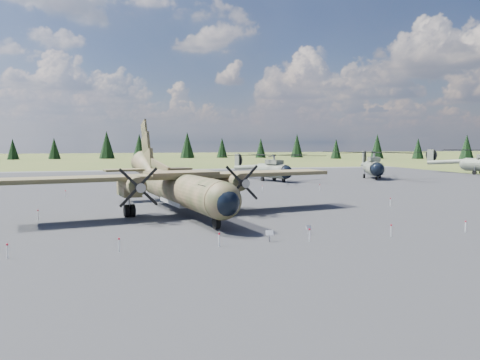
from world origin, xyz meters
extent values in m
plane|color=brown|center=(0.00, 0.00, 0.00)|extent=(500.00, 500.00, 0.00)
cube|color=slate|center=(0.00, 10.00, 0.00)|extent=(120.00, 120.00, 0.04)
cylinder|color=#384123|center=(-4.49, -0.44, 2.31)|extent=(6.03, 18.26, 2.81)
sphere|color=#384123|center=(-2.86, -9.32, 2.31)|extent=(3.20, 3.20, 2.75)
sphere|color=black|center=(-2.76, -9.86, 2.26)|extent=(2.35, 2.35, 2.02)
cube|color=black|center=(-3.15, -7.74, 3.06)|extent=(2.26, 1.94, 0.55)
cone|color=#384123|center=(-6.63, 11.20, 3.36)|extent=(3.95, 7.28, 4.22)
cube|color=#939598|center=(-4.67, 0.55, 1.15)|extent=(2.96, 6.26, 0.50)
cube|color=#2F341B|center=(-4.58, 0.05, 3.46)|extent=(29.22, 8.61, 0.35)
cube|color=#384123|center=(-4.58, 0.05, 3.68)|extent=(6.57, 4.64, 0.35)
cylinder|color=#384123|center=(-8.97, -1.06, 2.91)|extent=(2.42, 5.40, 1.50)
cube|color=#384123|center=(-9.11, -0.27, 2.25)|extent=(2.10, 3.63, 0.80)
cone|color=gray|center=(-8.38, -4.26, 2.91)|extent=(0.91, 1.03, 0.76)
cylinder|color=black|center=(-9.11, -0.27, 0.55)|extent=(1.07, 1.24, 1.10)
cylinder|color=#384123|center=(-0.09, 0.57, 2.91)|extent=(2.42, 5.40, 1.50)
cube|color=#384123|center=(-0.23, 1.36, 2.25)|extent=(2.10, 3.63, 0.80)
cone|color=gray|center=(0.50, -2.63, 2.91)|extent=(0.91, 1.03, 0.76)
cylinder|color=black|center=(-0.23, 1.36, 0.55)|extent=(1.07, 1.24, 1.10)
cube|color=#384123|center=(-5.94, 7.45, 3.96)|extent=(1.65, 7.50, 1.68)
cube|color=#2F341B|center=(-6.72, 11.69, 3.41)|extent=(9.87, 3.91, 0.22)
cylinder|color=gray|center=(-3.08, -8.13, 1.28)|extent=(0.16, 0.16, 0.90)
cylinder|color=black|center=(-3.08, -8.13, 0.55)|extent=(0.51, 0.99, 0.94)
cylinder|color=slate|center=(14.68, 31.78, 1.72)|extent=(4.53, 7.10, 2.33)
sphere|color=black|center=(15.85, 28.64, 1.68)|extent=(2.76, 2.76, 2.14)
sphere|color=slate|center=(13.51, 34.92, 1.72)|extent=(2.76, 2.76, 2.14)
cube|color=slate|center=(14.81, 31.43, 3.21)|extent=(2.53, 3.35, 0.70)
cylinder|color=gray|center=(14.81, 31.43, 3.91)|extent=(0.43, 0.43, 0.93)
cylinder|color=slate|center=(12.28, 38.20, 2.05)|extent=(3.51, 7.72, 1.33)
cube|color=slate|center=(11.06, 41.47, 3.21)|extent=(0.65, 1.29, 2.23)
cylinder|color=black|center=(11.37, 41.58, 3.21)|extent=(0.90, 2.29, 2.42)
cylinder|color=black|center=(15.66, 29.17, 0.37)|extent=(0.47, 0.68, 0.63)
cylinder|color=black|center=(13.11, 32.39, 0.37)|extent=(0.52, 0.80, 0.74)
cylinder|color=gray|center=(13.11, 32.39, 0.86)|extent=(0.17, 0.17, 1.35)
cylinder|color=black|center=(15.47, 33.27, 0.37)|extent=(0.52, 0.80, 0.74)
cylinder|color=gray|center=(15.47, 33.27, 0.86)|extent=(0.17, 0.17, 1.35)
cylinder|color=slate|center=(33.65, 32.48, 1.87)|extent=(4.90, 7.69, 2.52)
sphere|color=black|center=(32.38, 29.08, 1.82)|extent=(2.98, 2.98, 2.32)
sphere|color=slate|center=(34.92, 35.89, 1.87)|extent=(2.98, 2.98, 2.32)
cube|color=slate|center=(33.51, 32.11, 3.48)|extent=(2.73, 3.62, 0.76)
cylinder|color=gray|center=(33.51, 32.11, 4.24)|extent=(0.47, 0.47, 1.01)
cylinder|color=slate|center=(36.24, 39.43, 2.22)|extent=(3.80, 8.37, 1.44)
cube|color=slate|center=(37.56, 42.98, 3.48)|extent=(0.70, 1.40, 2.42)
cylinder|color=black|center=(37.89, 42.86, 3.48)|extent=(0.97, 2.48, 2.62)
cylinder|color=black|center=(32.59, 29.65, 0.40)|extent=(0.50, 0.74, 0.69)
cylinder|color=black|center=(32.79, 34.09, 0.40)|extent=(0.57, 0.86, 0.81)
cylinder|color=gray|center=(32.79, 34.09, 0.93)|extent=(0.18, 0.18, 1.46)
cylinder|color=black|center=(35.35, 33.14, 0.40)|extent=(0.57, 0.86, 0.81)
cylinder|color=gray|center=(35.35, 33.14, 0.93)|extent=(0.18, 0.18, 1.46)
sphere|color=slate|center=(59.00, 39.57, 1.95)|extent=(3.16, 3.16, 2.43)
cylinder|color=slate|center=(57.52, 43.23, 2.32)|extent=(4.21, 8.68, 1.51)
cube|color=slate|center=(56.03, 46.90, 3.64)|extent=(0.77, 1.46, 2.53)
cylinder|color=black|center=(56.37, 47.04, 3.64)|extent=(1.09, 2.57, 2.74)
cylinder|color=black|center=(58.64, 36.68, 0.42)|extent=(0.61, 0.90, 0.84)
cylinder|color=gray|center=(58.64, 36.68, 0.98)|extent=(0.19, 0.19, 1.53)
cube|color=gray|center=(-0.56, -12.94, 0.30)|extent=(0.09, 0.09, 0.61)
cube|color=silver|center=(-0.56, -12.99, 0.60)|extent=(0.50, 0.23, 0.34)
cube|color=gray|center=(2.87, -11.29, 0.25)|extent=(0.09, 0.09, 0.50)
cube|color=silver|center=(2.87, -11.33, 0.49)|extent=(0.43, 0.27, 0.28)
cylinder|color=silver|center=(-16.00, -13.50, 0.40)|extent=(0.07, 0.07, 0.80)
cylinder|color=#B21323|center=(-16.00, -13.50, 0.80)|extent=(0.12, 0.12, 0.10)
cylinder|color=silver|center=(-10.00, -13.50, 0.40)|extent=(0.07, 0.07, 0.80)
cylinder|color=#B21323|center=(-10.00, -13.50, 0.80)|extent=(0.12, 0.12, 0.10)
cylinder|color=silver|center=(-4.00, -13.50, 0.40)|extent=(0.07, 0.07, 0.80)
cylinder|color=#B21323|center=(-4.00, -13.50, 0.80)|extent=(0.12, 0.12, 0.10)
cylinder|color=silver|center=(2.00, -13.50, 0.40)|extent=(0.07, 0.07, 0.80)
cylinder|color=#B21323|center=(2.00, -13.50, 0.80)|extent=(0.12, 0.12, 0.10)
cylinder|color=silver|center=(8.00, -13.50, 0.40)|extent=(0.07, 0.07, 0.80)
cylinder|color=#B21323|center=(8.00, -13.50, 0.80)|extent=(0.12, 0.12, 0.10)
cylinder|color=silver|center=(14.00, -13.50, 0.40)|extent=(0.07, 0.07, 0.80)
cylinder|color=#B21323|center=(14.00, -13.50, 0.80)|extent=(0.12, 0.12, 0.10)
cylinder|color=silver|center=(-16.00, 16.00, 0.40)|extent=(0.07, 0.07, 0.80)
cylinder|color=#B21323|center=(-16.00, 16.00, 0.80)|extent=(0.12, 0.12, 0.10)
cylinder|color=silver|center=(-8.00, 16.00, 0.40)|extent=(0.07, 0.07, 0.80)
cylinder|color=#B21323|center=(-8.00, 16.00, 0.80)|extent=(0.12, 0.12, 0.10)
cylinder|color=silver|center=(0.00, 16.00, 0.40)|extent=(0.07, 0.07, 0.80)
cylinder|color=#B21323|center=(0.00, 16.00, 0.80)|extent=(0.12, 0.12, 0.10)
cylinder|color=silver|center=(8.00, 16.00, 0.40)|extent=(0.07, 0.07, 0.80)
cylinder|color=#B21323|center=(8.00, 16.00, 0.80)|extent=(0.12, 0.12, 0.10)
cylinder|color=silver|center=(16.00, 16.00, 0.40)|extent=(0.07, 0.07, 0.80)
cylinder|color=#B21323|center=(16.00, 16.00, 0.80)|extent=(0.12, 0.12, 0.10)
cylinder|color=silver|center=(-16.50, 0.00, 0.40)|extent=(0.07, 0.07, 0.80)
cylinder|color=#B21323|center=(-16.50, 0.00, 0.80)|extent=(0.12, 0.12, 0.10)
cylinder|color=silver|center=(16.50, 0.00, 0.40)|extent=(0.07, 0.07, 0.80)
cylinder|color=#B21323|center=(16.50, 0.00, 0.80)|extent=(0.12, 0.12, 0.10)
cone|color=black|center=(114.90, 105.16, 4.70)|extent=(5.27, 5.27, 9.40)
cone|color=black|center=(103.85, 118.67, 4.08)|extent=(4.57, 4.57, 8.17)
cone|color=black|center=(90.15, 125.78, 4.89)|extent=(5.48, 5.48, 9.78)
cone|color=black|center=(73.40, 128.16, 3.94)|extent=(4.41, 4.41, 7.88)
cone|color=black|center=(64.52, 147.50, 5.05)|extent=(5.66, 5.66, 10.11)
cone|color=black|center=(47.97, 146.70, 4.13)|extent=(4.62, 4.62, 8.26)
cone|color=black|center=(32.32, 151.18, 4.23)|extent=(4.74, 4.74, 8.46)
cone|color=black|center=(17.60, 150.97, 5.35)|extent=(5.99, 5.99, 10.71)
cone|color=black|center=(-1.27, 162.41, 5.05)|extent=(5.66, 5.66, 10.11)
cone|color=black|center=(-14.40, 152.48, 5.48)|extent=(6.14, 6.14, 10.97)
cone|color=black|center=(-33.97, 151.80, 4.14)|extent=(4.64, 4.64, 8.28)
cone|color=black|center=(-48.33, 150.09, 3.93)|extent=(4.40, 4.40, 7.86)
camera|label=1|loc=(-9.93, -41.41, 6.44)|focal=35.00mm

